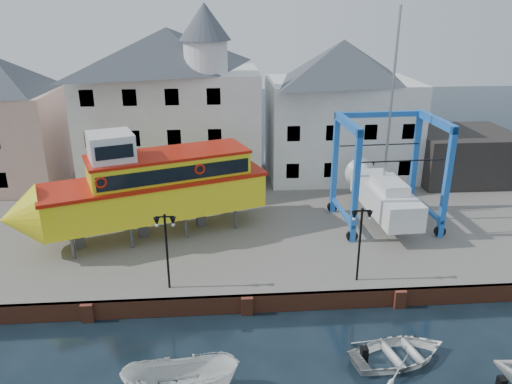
{
  "coord_description": "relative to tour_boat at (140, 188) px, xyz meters",
  "views": [
    {
      "loc": [
        -1.21,
        -21.71,
        15.04
      ],
      "look_at": [
        1.0,
        7.0,
        4.0
      ],
      "focal_mm": 35.0,
      "sensor_mm": 36.0,
      "label": 1
    }
  ],
  "objects": [
    {
      "name": "ground",
      "position": [
        6.13,
        -7.56,
        -4.25
      ],
      "size": [
        140.0,
        140.0,
        0.0
      ],
      "primitive_type": "plane",
      "color": "black",
      "rests_on": "ground"
    },
    {
      "name": "hardstanding",
      "position": [
        6.13,
        3.44,
        -3.75
      ],
      "size": [
        44.0,
        22.0,
        1.0
      ],
      "primitive_type": "cube",
      "color": "#625E5B",
      "rests_on": "ground"
    },
    {
      "name": "quay_wall",
      "position": [
        6.13,
        -7.45,
        -3.75
      ],
      "size": [
        44.0,
        0.47,
        1.0
      ],
      "color": "brown",
      "rests_on": "ground"
    },
    {
      "name": "building_pink",
      "position": [
        -11.87,
        10.44,
        1.9
      ],
      "size": [
        8.0,
        7.0,
        10.3
      ],
      "color": "#D09891",
      "rests_on": "hardstanding"
    },
    {
      "name": "building_white_main",
      "position": [
        1.26,
        10.83,
        3.09
      ],
      "size": [
        14.0,
        8.3,
        14.0
      ],
      "color": "silver",
      "rests_on": "hardstanding"
    },
    {
      "name": "building_white_right",
      "position": [
        15.13,
        11.44,
        2.35
      ],
      "size": [
        12.0,
        8.0,
        11.2
      ],
      "color": "silver",
      "rests_on": "hardstanding"
    },
    {
      "name": "shed_dark",
      "position": [
        25.13,
        9.44,
        -1.25
      ],
      "size": [
        8.0,
        7.0,
        4.0
      ],
      "primitive_type": "cube",
      "color": "#262423",
      "rests_on": "hardstanding"
    },
    {
      "name": "lamp_post_left",
      "position": [
        2.13,
        -6.36,
        -0.08
      ],
      "size": [
        1.12,
        0.32,
        4.2
      ],
      "color": "black",
      "rests_on": "hardstanding"
    },
    {
      "name": "lamp_post_right",
      "position": [
        12.13,
        -6.36,
        -0.08
      ],
      "size": [
        1.12,
        0.32,
        4.2
      ],
      "color": "black",
      "rests_on": "hardstanding"
    },
    {
      "name": "tour_boat",
      "position": [
        0.0,
        0.0,
        0.0
      ],
      "size": [
        16.15,
        8.9,
        6.89
      ],
      "rotation": [
        0.0,
        0.0,
        0.35
      ],
      "color": "#59595E",
      "rests_on": "hardstanding"
    },
    {
      "name": "travel_lift",
      "position": [
        15.78,
        1.53,
        -0.94
      ],
      "size": [
        6.68,
        9.26,
        13.86
      ],
      "rotation": [
        0.0,
        0.0,
        0.04
      ],
      "color": "#1C67B6",
      "rests_on": "hardstanding"
    },
    {
      "name": "motorboat_b",
      "position": [
        12.7,
        -11.63,
        -4.25
      ],
      "size": [
        5.13,
        4.16,
        0.94
      ],
      "primitive_type": "imported",
      "rotation": [
        0.0,
        0.0,
        1.79
      ],
      "color": "white",
      "rests_on": "ground"
    }
  ]
}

